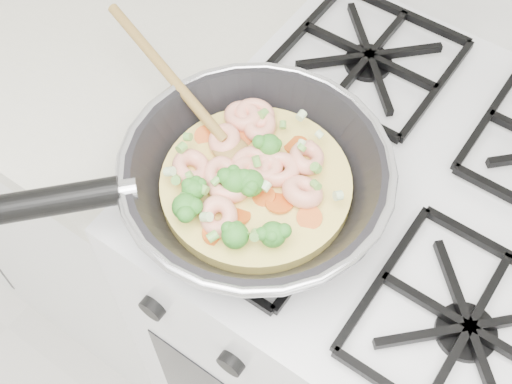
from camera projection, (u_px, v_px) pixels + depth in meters
The scene contains 3 objects.
stove at pixel (364, 312), 1.23m from camera, with size 0.60×0.60×0.92m.
counter_left at pixel (57, 123), 1.49m from camera, with size 1.00×0.60×0.90m.
skillet at pixel (250, 178), 0.79m from camera, with size 0.47×0.42×0.09m.
Camera 1 is at (0.11, 1.19, 1.62)m, focal length 46.11 mm.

